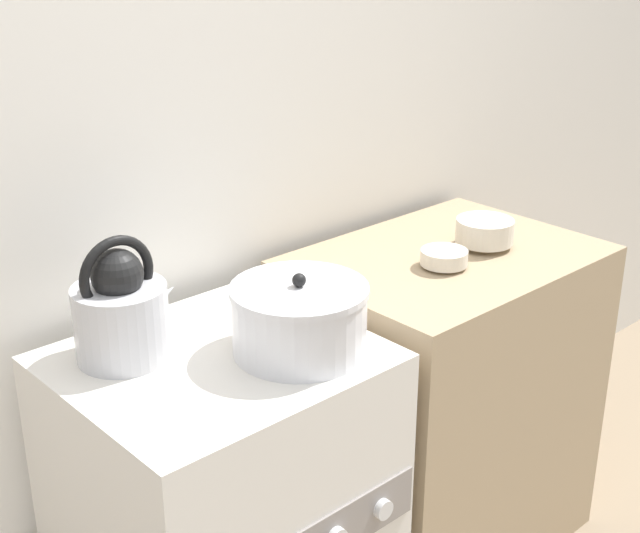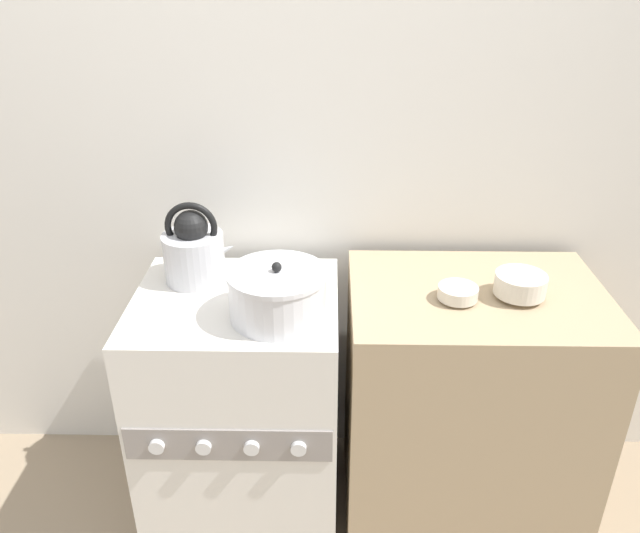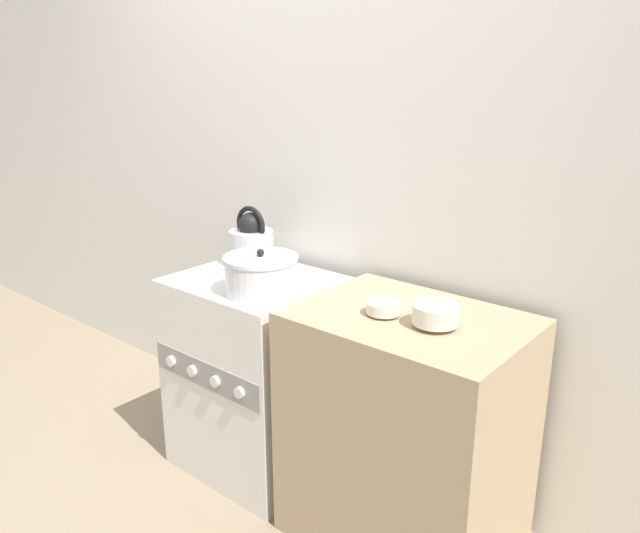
% 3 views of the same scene
% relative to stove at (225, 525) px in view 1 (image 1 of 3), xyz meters
% --- Properties ---
extents(wall_back, '(7.00, 0.06, 2.50)m').
position_rel_stove_xyz_m(wall_back, '(0.00, 0.36, 0.83)').
color(wall_back, silver).
rests_on(wall_back, ground_plane).
extents(stove, '(0.61, 0.57, 0.83)m').
position_rel_stove_xyz_m(stove, '(0.00, 0.00, 0.00)').
color(stove, silver).
rests_on(stove, ground_plane).
extents(counter, '(0.76, 0.56, 0.86)m').
position_rel_stove_xyz_m(counter, '(0.72, 0.01, 0.01)').
color(counter, tan).
rests_on(counter, ground_plane).
extents(kettle, '(0.23, 0.19, 0.26)m').
position_rel_stove_xyz_m(kettle, '(-0.14, 0.12, 0.52)').
color(kettle, silver).
rests_on(kettle, stove).
extents(cooking_pot, '(0.28, 0.28, 0.17)m').
position_rel_stove_xyz_m(cooking_pot, '(0.14, -0.10, 0.49)').
color(cooking_pot, silver).
rests_on(cooking_pot, stove).
extents(enamel_bowl, '(0.15, 0.15, 0.07)m').
position_rel_stove_xyz_m(enamel_bowl, '(0.83, -0.02, 0.49)').
color(enamel_bowl, beige).
rests_on(enamel_bowl, counter).
extents(small_ceramic_bowl, '(0.11, 0.11, 0.04)m').
position_rel_stove_xyz_m(small_ceramic_bowl, '(0.65, -0.04, 0.47)').
color(small_ceramic_bowl, beige).
rests_on(small_ceramic_bowl, counter).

